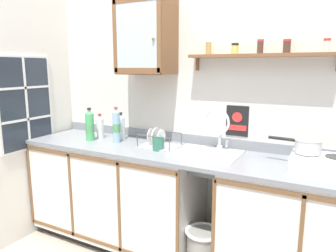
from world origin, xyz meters
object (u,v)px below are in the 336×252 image
hot_plate_stove (322,163)px  warning_sign (237,121)px  saucepan (307,146)px  dish_rack (159,143)px  bottle_water_blue_2 (116,126)px  bottle_opaque_white_1 (100,127)px  wall_cabinet (146,37)px  bottle_soda_green_0 (90,126)px  trash_bin (203,252)px  mug (158,143)px  sink (208,154)px  bottle_water_clear_3 (121,128)px

hot_plate_stove → warning_sign: (-0.64, 0.25, 0.18)m
saucepan → dish_rack: size_ratio=1.08×
bottle_water_blue_2 → warning_sign: bearing=15.5°
bottle_opaque_white_1 → wall_cabinet: bearing=7.2°
dish_rack → wall_cabinet: size_ratio=0.52×
bottle_opaque_white_1 → dish_rack: (0.66, -0.05, -0.07)m
bottle_soda_green_0 → bottle_opaque_white_1: 0.13m
hot_plate_stove → bottle_water_blue_2: size_ratio=1.20×
bottle_soda_green_0 → trash_bin: bearing=-4.9°
wall_cabinet → warning_sign: 1.03m
hot_plate_stove → bottle_water_blue_2: bearing=-179.2°
wall_cabinet → warning_sign: bearing=10.7°
mug → dish_rack: bearing=118.9°
bottle_water_blue_2 → hot_plate_stove: bearing=0.8°
sink → bottle_water_blue_2: bearing=-178.2°
wall_cabinet → mug: bearing=-40.6°
bottle_opaque_white_1 → dish_rack: bottle_opaque_white_1 is taller
hot_plate_stove → bottle_water_clear_3: bearing=177.4°
sink → hot_plate_stove: sink is taller
hot_plate_stove → dish_rack: (-1.22, -0.00, -0.01)m
bottle_opaque_white_1 → bottle_water_clear_3: (0.22, 0.03, 0.01)m
saucepan → bottle_soda_green_0: bearing=-176.8°
mug → warning_sign: size_ratio=0.55×
bottle_water_blue_2 → bottle_water_clear_3: bearing=103.5°
saucepan → bottle_opaque_white_1: bearing=179.2°
hot_plate_stove → bottle_water_blue_2: 1.64m
bottle_water_clear_3 → dish_rack: bearing=-9.9°
hot_plate_stove → saucepan: (-0.10, 0.02, 0.10)m
mug → warning_sign: warning_sign is taller
bottle_water_blue_2 → dish_rack: size_ratio=0.98×
sink → bottle_opaque_white_1: bearing=177.6°
sink → bottle_water_blue_2: (-0.85, -0.03, 0.15)m
bottle_water_blue_2 → trash_bin: 1.26m
warning_sign → trash_bin: (-0.10, -0.43, -0.95)m
hot_plate_stove → warning_sign: bearing=158.2°
bottle_opaque_white_1 → trash_bin: bottle_opaque_white_1 is taller
bottle_opaque_white_1 → bottle_soda_green_0: bearing=-96.1°
hot_plate_stove → bottle_opaque_white_1: size_ratio=1.65×
sink → mug: bearing=-167.6°
trash_bin → bottle_opaque_white_1: bearing=168.9°
bottle_water_clear_3 → trash_bin: bearing=-15.3°
sink → dish_rack: size_ratio=1.55×
bottle_water_clear_3 → warning_sign: (1.02, 0.18, 0.12)m
mug → hot_plate_stove: bearing=4.0°
hot_plate_stove → saucepan: saucepan is taller
bottle_soda_green_0 → bottle_water_clear_3: size_ratio=1.18×
hot_plate_stove → bottle_opaque_white_1: bearing=178.5°
bottle_water_blue_2 → wall_cabinet: (0.23, 0.13, 0.76)m
bottle_soda_green_0 → bottle_opaque_white_1: bottle_soda_green_0 is taller
bottle_water_blue_2 → saucepan: bearing=1.7°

